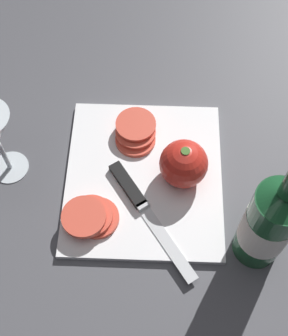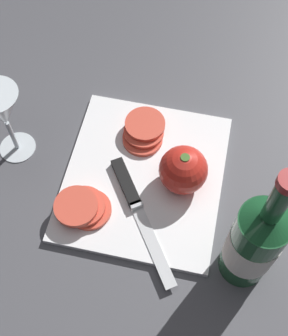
{
  "view_description": "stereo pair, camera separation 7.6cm",
  "coord_description": "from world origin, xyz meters",
  "px_view_note": "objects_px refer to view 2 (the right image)",
  "views": [
    {
      "loc": [
        -0.33,
        -0.05,
        0.81
      ],
      "look_at": [
        0.09,
        -0.03,
        0.04
      ],
      "focal_mm": 50.0,
      "sensor_mm": 36.0,
      "label": 1
    },
    {
      "loc": [
        -0.32,
        -0.12,
        0.81
      ],
      "look_at": [
        0.09,
        -0.03,
        0.04
      ],
      "focal_mm": 50.0,
      "sensor_mm": 36.0,
      "label": 2
    }
  ],
  "objects_px": {
    "wine_bottle": "(254,243)",
    "wine_glass": "(2,111)",
    "tomato_slice_stack_near": "(83,208)",
    "knife": "(131,194)",
    "tomato_slice_stack_far": "(144,131)",
    "whole_tomato": "(183,170)"
  },
  "relations": [
    {
      "from": "knife",
      "to": "tomato_slice_stack_near",
      "type": "bearing_deg",
      "value": -91.84
    },
    {
      "from": "wine_glass",
      "to": "knife",
      "type": "xyz_separation_m",
      "value": [
        -0.06,
        -0.25,
        -0.11
      ]
    },
    {
      "from": "wine_bottle",
      "to": "wine_glass",
      "type": "xyz_separation_m",
      "value": [
        0.15,
        0.47,
        0.01
      ]
    },
    {
      "from": "whole_tomato",
      "to": "tomato_slice_stack_near",
      "type": "relative_size",
      "value": 0.9
    },
    {
      "from": "whole_tomato",
      "to": "knife",
      "type": "distance_m",
      "value": 0.11
    },
    {
      "from": "wine_bottle",
      "to": "tomato_slice_stack_near",
      "type": "distance_m",
      "value": 0.31
    },
    {
      "from": "tomato_slice_stack_near",
      "to": "tomato_slice_stack_far",
      "type": "xyz_separation_m",
      "value": [
        0.19,
        -0.07,
        0.0
      ]
    },
    {
      "from": "wine_glass",
      "to": "whole_tomato",
      "type": "relative_size",
      "value": 1.88
    },
    {
      "from": "whole_tomato",
      "to": "knife",
      "type": "relative_size",
      "value": 0.4
    },
    {
      "from": "wine_bottle",
      "to": "knife",
      "type": "relative_size",
      "value": 1.39
    },
    {
      "from": "wine_bottle",
      "to": "wine_glass",
      "type": "relative_size",
      "value": 1.87
    },
    {
      "from": "tomato_slice_stack_near",
      "to": "knife",
      "type": "bearing_deg",
      "value": -57.52
    },
    {
      "from": "knife",
      "to": "tomato_slice_stack_far",
      "type": "bearing_deg",
      "value": 148.12
    },
    {
      "from": "whole_tomato",
      "to": "wine_bottle",
      "type": "bearing_deg",
      "value": -135.67
    },
    {
      "from": "knife",
      "to": "tomato_slice_stack_near",
      "type": "height_order",
      "value": "tomato_slice_stack_near"
    },
    {
      "from": "wine_bottle",
      "to": "wine_glass",
      "type": "distance_m",
      "value": 0.49
    },
    {
      "from": "whole_tomato",
      "to": "tomato_slice_stack_near",
      "type": "height_order",
      "value": "whole_tomato"
    },
    {
      "from": "tomato_slice_stack_near",
      "to": "tomato_slice_stack_far",
      "type": "bearing_deg",
      "value": -21.32
    },
    {
      "from": "wine_bottle",
      "to": "whole_tomato",
      "type": "bearing_deg",
      "value": 44.33
    },
    {
      "from": "wine_bottle",
      "to": "knife",
      "type": "bearing_deg",
      "value": 68.64
    },
    {
      "from": "knife",
      "to": "tomato_slice_stack_far",
      "type": "relative_size",
      "value": 2.25
    },
    {
      "from": "wine_glass",
      "to": "knife",
      "type": "distance_m",
      "value": 0.28
    }
  ]
}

